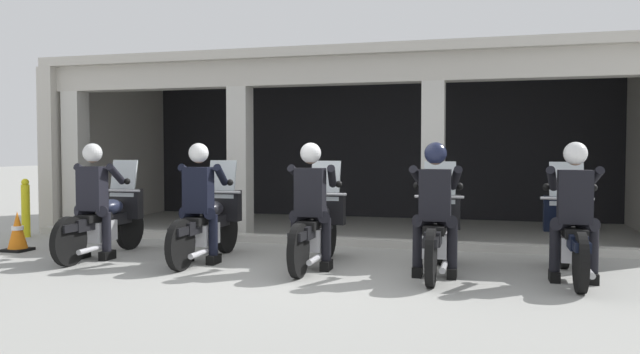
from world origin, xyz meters
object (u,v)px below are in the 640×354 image
motorcycle_right (437,232)px  police_officer_far_right (574,199)px  police_officer_left (199,192)px  motorcycle_left (209,223)px  motorcycle_center (317,227)px  police_officer_right (435,198)px  police_officer_center (311,195)px  motorcycle_far_right (570,235)px  motorcycle_far_left (107,220)px  police_officer_far_left (94,191)px  bollard_kerbside (26,208)px  traffic_cone_flank (18,232)px

motorcycle_right → police_officer_far_right: bearing=-9.4°
police_officer_left → police_officer_far_right: bearing=4.4°
motorcycle_left → motorcycle_center: 1.53m
motorcycle_right → police_officer_right: bearing=-93.4°
police_officer_center → motorcycle_right: police_officer_center is taller
police_officer_right → motorcycle_far_right: size_ratio=0.78×
motorcycle_center → motorcycle_far_right: same height
motorcycle_far_left → motorcycle_center: 3.07m
police_officer_far_left → police_officer_left: bearing=0.7°
motorcycle_right → bollard_kerbside: size_ratio=2.03×
police_officer_center → motorcycle_far_right: 3.11m
motorcycle_right → traffic_cone_flank: size_ratio=3.46×
motorcycle_left → police_officer_center: police_officer_center is taller
motorcycle_far_left → motorcycle_far_right: 6.13m
motorcycle_far_left → bollard_kerbside: motorcycle_far_left is taller
motorcycle_center → police_officer_far_right: bearing=-4.4°
police_officer_far_right → traffic_cone_flank: 7.67m
police_officer_far_left → police_officer_center: bearing=-1.5°
police_officer_far_left → motorcycle_left: bearing=11.1°
police_officer_far_left → police_officer_right: (4.60, -0.01, 0.00)m
motorcycle_far_left → police_officer_far_left: 0.52m
motorcycle_center → police_officer_far_right: size_ratio=1.29×
police_officer_left → traffic_cone_flank: 3.11m
police_officer_right → traffic_cone_flank: 6.15m
motorcycle_far_left → police_officer_far_right: size_ratio=1.29×
motorcycle_center → traffic_cone_flank: size_ratio=3.46×
police_officer_left → police_officer_far_left: bearing=-172.4°
police_officer_left → motorcycle_right: size_ratio=0.78×
police_officer_far_right → bollard_kerbside: size_ratio=1.58×
police_officer_center → bollard_kerbside: size_ratio=1.58×
motorcycle_center → police_officer_center: police_officer_center is taller
police_officer_center → motorcycle_right: bearing=7.9°
police_officer_far_right → police_officer_center: bearing=-174.7°
motorcycle_left → motorcycle_far_right: size_ratio=1.00×
motorcycle_center → motorcycle_right: same height
motorcycle_far_right → police_officer_far_right: bearing=-85.7°
motorcycle_right → police_officer_right: size_ratio=1.29×
motorcycle_center → police_officer_right: police_officer_right is taller
police_officer_far_left → traffic_cone_flank: (-1.51, 0.28, -0.65)m
motorcycle_far_left → police_officer_left: police_officer_left is taller
motorcycle_left → motorcycle_right: size_ratio=1.00×
motorcycle_right → bollard_kerbside: 7.16m
motorcycle_center → motorcycle_far_right: bearing=0.9°
traffic_cone_flank → motorcycle_center: bearing=0.9°
motorcycle_center → bollard_kerbside: motorcycle_center is taller
motorcycle_left → motorcycle_right: bearing=2.3°
motorcycle_right → police_officer_right: 0.52m
police_officer_far_left → bollard_kerbside: (-2.45, 1.55, -0.44)m
traffic_cone_flank → police_officer_right: bearing=-2.7°
motorcycle_left → police_officer_left: size_ratio=1.29×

